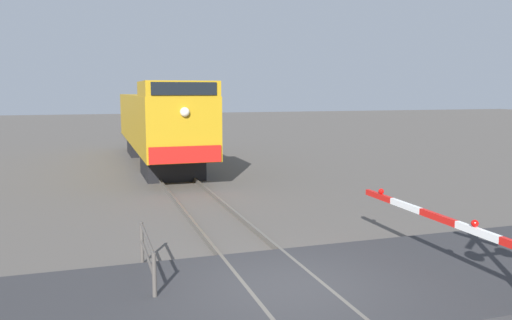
{
  "coord_description": "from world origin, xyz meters",
  "views": [
    {
      "loc": [
        -3.38,
        -8.53,
        3.78
      ],
      "look_at": [
        0.97,
        4.88,
        1.88
      ],
      "focal_mm": 36.02,
      "sensor_mm": 36.0,
      "label": 1
    }
  ],
  "objects": [
    {
      "name": "ground_plane",
      "position": [
        0.0,
        0.0,
        0.0
      ],
      "size": [
        160.0,
        160.0,
        0.0
      ],
      "primitive_type": "plane",
      "color": "#514C47"
    },
    {
      "name": "guard_railing",
      "position": [
        -2.4,
        1.45,
        0.61
      ],
      "size": [
        0.08,
        2.36,
        0.95
      ],
      "color": "#4C4742",
      "rests_on": "ground_plane"
    },
    {
      "name": "road_surface",
      "position": [
        0.0,
        0.0,
        0.07
      ],
      "size": [
        36.0,
        4.48,
        0.15
      ],
      "primitive_type": "cube",
      "color": "#2D2D30",
      "rests_on": "ground_plane"
    },
    {
      "name": "rail_track_right",
      "position": [
        0.72,
        0.0,
        0.07
      ],
      "size": [
        0.08,
        80.0,
        0.15
      ],
      "primitive_type": "cube",
      "color": "#59544C",
      "rests_on": "ground_plane"
    },
    {
      "name": "rail_track_left",
      "position": [
        -0.72,
        0.0,
        0.07
      ],
      "size": [
        0.08,
        80.0,
        0.15
      ],
      "primitive_type": "cube",
      "color": "#59544C",
      "rests_on": "ground_plane"
    },
    {
      "name": "locomotive",
      "position": [
        0.0,
        18.13,
        2.16
      ],
      "size": [
        2.89,
        15.89,
        4.17
      ],
      "color": "black",
      "rests_on": "ground_plane"
    }
  ]
}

